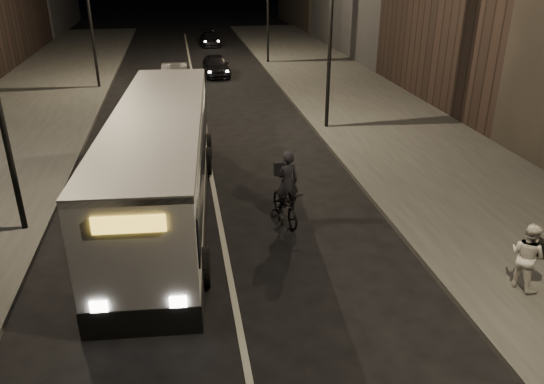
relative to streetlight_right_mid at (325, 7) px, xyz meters
name	(u,v)px	position (x,y,z in m)	size (l,w,h in m)	color
ground	(233,292)	(-5.33, -12.00, -5.36)	(180.00, 180.00, 0.00)	black
sidewalk_right	(372,113)	(3.17, 2.00, -5.28)	(7.00, 70.00, 0.16)	#363634
sidewalk_left	(12,131)	(-13.83, 2.00, -5.28)	(7.00, 70.00, 0.16)	#363634
streetlight_right_mid	(325,7)	(0.00, 0.00, 0.00)	(1.20, 0.44, 8.12)	black
city_bus	(161,159)	(-6.93, -7.31, -3.60)	(3.51, 12.18, 3.24)	silver
cyclist_on_bicycle	(286,198)	(-3.35, -8.57, -4.60)	(0.99, 2.06, 2.28)	black
pedestrian_woman	(527,256)	(1.43, -13.18, -4.37)	(0.81, 0.63, 1.67)	silver
car_near	(216,65)	(-3.77, 12.67, -4.70)	(1.57, 3.91, 1.33)	black
car_mid	(176,74)	(-6.41, 10.16, -4.65)	(1.50, 4.30, 1.42)	#3D3D40
car_far	(210,39)	(-3.28, 25.25, -4.80)	(1.57, 3.85, 1.12)	black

